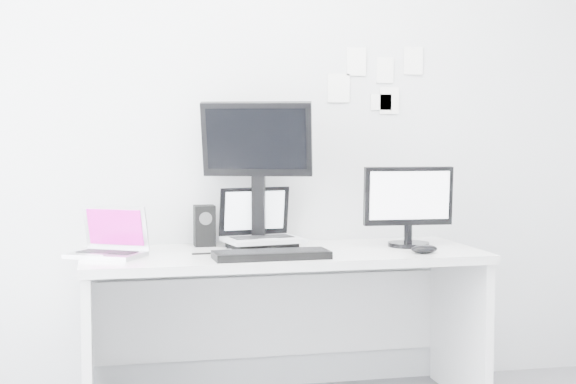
{
  "coord_description": "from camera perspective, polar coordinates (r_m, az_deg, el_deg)",
  "views": [
    {
      "loc": [
        -0.81,
        -2.5,
        1.27
      ],
      "look_at": [
        0.02,
        1.23,
        1.0
      ],
      "focal_mm": 53.19,
      "sensor_mm": 36.0,
      "label": 1
    }
  ],
  "objects": [
    {
      "name": "back_wall",
      "position": [
        4.18,
        -1.37,
        5.13
      ],
      "size": [
        3.6,
        0.0,
        3.6
      ],
      "primitive_type": "plane",
      "rotation": [
        1.57,
        0.0,
        0.0
      ],
      "color": "silver",
      "rests_on": "ground"
    },
    {
      "name": "desk",
      "position": [
        3.95,
        -0.35,
        -9.22
      ],
      "size": [
        1.8,
        0.7,
        0.73
      ],
      "primitive_type": "cube",
      "color": "silver",
      "rests_on": "ground"
    },
    {
      "name": "macbook",
      "position": [
        3.76,
        -12.11,
        -2.54
      ],
      "size": [
        0.38,
        0.35,
        0.23
      ],
      "primitive_type": "cube",
      "rotation": [
        0.0,
        0.0,
        -0.53
      ],
      "color": "#ACACB1",
      "rests_on": "desk"
    },
    {
      "name": "speaker",
      "position": [
        4.06,
        -5.61,
        -2.25
      ],
      "size": [
        0.1,
        0.1,
        0.19
      ],
      "primitive_type": "cube",
      "rotation": [
        0.0,
        0.0,
        0.04
      ],
      "color": "black",
      "rests_on": "desk"
    },
    {
      "name": "dell_laptop",
      "position": [
        3.97,
        -1.69,
        -1.69
      ],
      "size": [
        0.39,
        0.33,
        0.29
      ],
      "primitive_type": "cube",
      "rotation": [
        0.0,
        0.0,
        0.18
      ],
      "color": "#B1B4B9",
      "rests_on": "desk"
    },
    {
      "name": "rear_monitor",
      "position": [
        4.01,
        -2.05,
        1.32
      ],
      "size": [
        0.55,
        0.34,
        0.7
      ],
      "primitive_type": "cube",
      "rotation": [
        0.0,
        0.0,
        -0.32
      ],
      "color": "black",
      "rests_on": "desk"
    },
    {
      "name": "samsung_monitor",
      "position": [
        4.05,
        8.08,
        -0.87
      ],
      "size": [
        0.44,
        0.22,
        0.39
      ],
      "primitive_type": "cube",
      "rotation": [
        0.0,
        0.0,
        -0.05
      ],
      "color": "black",
      "rests_on": "desk"
    },
    {
      "name": "keyboard",
      "position": [
        3.65,
        -1.12,
        -4.21
      ],
      "size": [
        0.5,
        0.19,
        0.03
      ],
      "primitive_type": "cube",
      "rotation": [
        0.0,
        0.0,
        0.02
      ],
      "color": "black",
      "rests_on": "desk"
    },
    {
      "name": "mouse",
      "position": [
        3.84,
        9.1,
        -3.79
      ],
      "size": [
        0.12,
        0.08,
        0.04
      ],
      "primitive_type": "ellipsoid",
      "rotation": [
        0.0,
        0.0,
        0.02
      ],
      "color": "black",
      "rests_on": "desk"
    },
    {
      "name": "wall_note_0",
      "position": [
        4.3,
        4.6,
        8.69
      ],
      "size": [
        0.1,
        0.0,
        0.14
      ],
      "primitive_type": "cube",
      "color": "white",
      "rests_on": "back_wall"
    },
    {
      "name": "wall_note_1",
      "position": [
        4.35,
        6.51,
        8.1
      ],
      "size": [
        0.09,
        0.0,
        0.13
      ],
      "primitive_type": "cube",
      "color": "white",
      "rests_on": "back_wall"
    },
    {
      "name": "wall_note_2",
      "position": [
        4.4,
        8.38,
        8.68
      ],
      "size": [
        0.1,
        0.0,
        0.14
      ],
      "primitive_type": "cube",
      "color": "white",
      "rests_on": "back_wall"
    },
    {
      "name": "wall_note_3",
      "position": [
        4.33,
        6.24,
        5.99
      ],
      "size": [
        0.11,
        0.0,
        0.08
      ],
      "primitive_type": "cube",
      "color": "white",
      "rests_on": "back_wall"
    },
    {
      "name": "wall_note_4",
      "position": [
        4.27,
        3.41,
        6.95
      ],
      "size": [
        0.11,
        0.0,
        0.14
      ],
      "primitive_type": "cube",
      "color": "white",
      "rests_on": "back_wall"
    },
    {
      "name": "wall_note_5",
      "position": [
        4.34,
        6.79,
        6.1
      ],
      "size": [
        0.1,
        0.0,
        0.13
      ],
      "primitive_type": "cube",
      "color": "white",
      "rests_on": "back_wall"
    }
  ]
}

